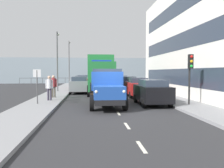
# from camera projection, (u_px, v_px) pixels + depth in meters

# --- Properties ---
(ground_plane) EXTENTS (80.00, 80.00, 0.00)m
(ground_plane) POSITION_uv_depth(u_px,v_px,m) (106.00, 95.00, 21.97)
(ground_plane) COLOR #2D2D30
(sidewalk_left) EXTENTS (2.47, 40.20, 0.15)m
(sidewalk_left) POSITION_uv_depth(u_px,v_px,m) (154.00, 94.00, 22.44)
(sidewalk_left) COLOR gray
(sidewalk_left) RESTS_ON ground_plane
(sidewalk_right) EXTENTS (2.47, 40.20, 0.15)m
(sidewalk_right) POSITION_uv_depth(u_px,v_px,m) (55.00, 94.00, 21.49)
(sidewalk_right) COLOR gray
(sidewalk_right) RESTS_ON ground_plane
(road_centreline_markings) EXTENTS (0.12, 35.25, 0.01)m
(road_centreline_markings) POSITION_uv_depth(u_px,v_px,m) (106.00, 96.00, 21.14)
(road_centreline_markings) COLOR silver
(road_centreline_markings) RESTS_ON ground_plane
(building_terrace) EXTENTS (8.97, 20.50, 10.34)m
(building_terrace) POSITION_uv_depth(u_px,v_px,m) (220.00, 40.00, 20.82)
(building_terrace) COLOR silver
(building_terrace) RESTS_ON ground_plane
(sea_horizon) EXTENTS (80.00, 0.80, 5.00)m
(sea_horizon) POSITION_uv_depth(u_px,v_px,m) (98.00, 71.00, 44.79)
(sea_horizon) COLOR #84939E
(sea_horizon) RESTS_ON ground_plane
(seawall_railing) EXTENTS (28.08, 0.08, 1.20)m
(seawall_railing) POSITION_uv_depth(u_px,v_px,m) (98.00, 79.00, 41.30)
(seawall_railing) COLOR #4C5156
(seawall_railing) RESTS_ON ground_plane
(truck_vintage_blue) EXTENTS (2.17, 5.64, 2.43)m
(truck_vintage_blue) POSITION_uv_depth(u_px,v_px,m) (107.00, 89.00, 14.22)
(truck_vintage_blue) COLOR black
(truck_vintage_blue) RESTS_ON ground_plane
(lorry_cargo_green) EXTENTS (2.58, 8.20, 3.87)m
(lorry_cargo_green) POSITION_uv_depth(u_px,v_px,m) (100.00, 73.00, 22.98)
(lorry_cargo_green) COLOR #1E7033
(lorry_cargo_green) RESTS_ON ground_plane
(car_black_kerbside_near) EXTENTS (1.90, 3.91, 1.72)m
(car_black_kerbside_near) POSITION_uv_depth(u_px,v_px,m) (152.00, 92.00, 15.20)
(car_black_kerbside_near) COLOR black
(car_black_kerbside_near) RESTS_ON ground_plane
(car_red_kerbside_1) EXTENTS (1.78, 3.82, 1.72)m
(car_red_kerbside_1) POSITION_uv_depth(u_px,v_px,m) (137.00, 87.00, 20.03)
(car_red_kerbside_1) COLOR #B21E1E
(car_red_kerbside_1) RESTS_ON ground_plane
(car_navy_kerbside_2) EXTENTS (1.83, 4.05, 1.72)m
(car_navy_kerbside_2) POSITION_uv_depth(u_px,v_px,m) (128.00, 84.00, 24.95)
(car_navy_kerbside_2) COLOR navy
(car_navy_kerbside_2) RESTS_ON ground_plane
(car_white_kerbside_3) EXTENTS (1.84, 3.81, 1.72)m
(car_white_kerbside_3) POSITION_uv_depth(u_px,v_px,m) (121.00, 82.00, 30.52)
(car_white_kerbside_3) COLOR white
(car_white_kerbside_3) RESTS_ON ground_plane
(car_grey_oppositeside_0) EXTENTS (1.89, 4.06, 1.72)m
(car_grey_oppositeside_0) POSITION_uv_depth(u_px,v_px,m) (79.00, 85.00, 23.66)
(car_grey_oppositeside_0) COLOR slate
(car_grey_oppositeside_0) RESTS_ON ground_plane
(car_maroon_oppositeside_1) EXTENTS (1.80, 3.97, 1.72)m
(car_maroon_oppositeside_1) POSITION_uv_depth(u_px,v_px,m) (81.00, 82.00, 29.30)
(car_maroon_oppositeside_1) COLOR maroon
(car_maroon_oppositeside_1) RESTS_ON ground_plane
(car_silver_oppositeside_2) EXTENTS (1.89, 4.27, 1.72)m
(car_silver_oppositeside_2) POSITION_uv_depth(u_px,v_px,m) (83.00, 80.00, 35.27)
(car_silver_oppositeside_2) COLOR #B7BABF
(car_silver_oppositeside_2) RESTS_ON ground_plane
(pedestrian_in_dark_coat) EXTENTS (0.53, 0.34, 1.80)m
(pedestrian_in_dark_coat) POSITION_uv_depth(u_px,v_px,m) (49.00, 86.00, 16.47)
(pedestrian_in_dark_coat) COLOR #383342
(pedestrian_in_dark_coat) RESTS_ON sidewalk_right
(pedestrian_couple_a) EXTENTS (0.53, 0.34, 1.81)m
(pedestrian_couple_a) POSITION_uv_depth(u_px,v_px,m) (53.00, 84.00, 18.34)
(pedestrian_couple_a) COLOR #4C473D
(pedestrian_couple_a) RESTS_ON sidewalk_right
(traffic_light_near) EXTENTS (0.28, 0.41, 3.20)m
(traffic_light_near) POSITION_uv_depth(u_px,v_px,m) (190.00, 68.00, 14.29)
(traffic_light_near) COLOR black
(traffic_light_near) RESTS_ON sidewalk_left
(lamp_post_promenade) EXTENTS (0.32, 1.14, 6.40)m
(lamp_post_promenade) POSITION_uv_depth(u_px,v_px,m) (57.00, 56.00, 24.36)
(lamp_post_promenade) COLOR #59595B
(lamp_post_promenade) RESTS_ON sidewalk_right
(lamp_post_far) EXTENTS (0.32, 1.14, 6.95)m
(lamp_post_far) POSITION_uv_depth(u_px,v_px,m) (69.00, 59.00, 35.59)
(lamp_post_far) COLOR #59595B
(lamp_post_far) RESTS_ON sidewalk_right
(street_sign) EXTENTS (0.50, 0.07, 2.25)m
(street_sign) POSITION_uv_depth(u_px,v_px,m) (37.00, 80.00, 14.64)
(street_sign) COLOR #4C4C4C
(street_sign) RESTS_ON sidewalk_right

